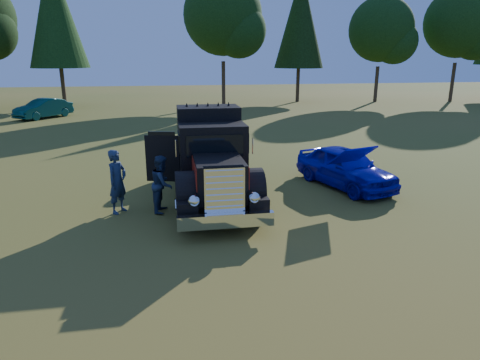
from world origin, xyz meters
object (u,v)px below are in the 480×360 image
spectator_far (162,184)px  hotrod_coupe (345,167)px  distant_teal_car (44,108)px  diamond_t_truck (211,162)px  spectator_near (117,182)px

spectator_far → hotrod_coupe: bearing=-64.2°
hotrod_coupe → distant_teal_car: (-15.64, 20.99, 0.01)m
diamond_t_truck → distant_teal_car: bearing=116.2°
hotrod_coupe → spectator_near: spectator_near is taller
diamond_t_truck → distant_teal_car: 24.19m
hotrod_coupe → diamond_t_truck: bearing=-171.9°
hotrod_coupe → spectator_far: hotrod_coupe is taller
spectator_far → distant_teal_car: bearing=34.7°
spectator_near → spectator_far: (1.33, -0.13, -0.10)m
spectator_near → spectator_far: 1.34m
diamond_t_truck → spectator_near: bearing=-166.7°
hotrod_coupe → spectator_near: 8.00m
spectator_near → hotrod_coupe: bearing=-46.0°
diamond_t_truck → spectator_far: (-1.59, -0.82, -0.40)m
spectator_near → spectator_far: spectator_near is taller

